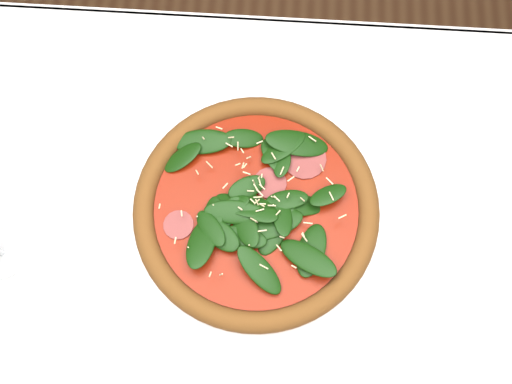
{
  "coord_description": "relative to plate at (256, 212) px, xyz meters",
  "views": [
    {
      "loc": [
        0.01,
        -0.13,
        1.47
      ],
      "look_at": [
        -0.0,
        0.12,
        0.77
      ],
      "focal_mm": 40.0,
      "sensor_mm": 36.0,
      "label": 1
    }
  ],
  "objects": [
    {
      "name": "ground",
      "position": [
        0.0,
        -0.09,
        -0.76
      ],
      "size": [
        6.0,
        6.0,
        0.0
      ],
      "primitive_type": "plane",
      "color": "brown",
      "rests_on": "ground"
    },
    {
      "name": "dining_table",
      "position": [
        0.0,
        -0.09,
        -0.11
      ],
      "size": [
        1.21,
        0.81,
        0.75
      ],
      "color": "white",
      "rests_on": "ground"
    },
    {
      "name": "plate",
      "position": [
        0.0,
        0.0,
        0.0
      ],
      "size": [
        0.37,
        0.37,
        0.02
      ],
      "color": "white",
      "rests_on": "dining_table"
    },
    {
      "name": "pizza",
      "position": [
        0.0,
        -0.0,
        0.02
      ],
      "size": [
        0.42,
        0.42,
        0.04
      ],
      "rotation": [
        0.0,
        0.0,
        -0.43
      ],
      "color": "#9E5A26",
      "rests_on": "plate"
    }
  ]
}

